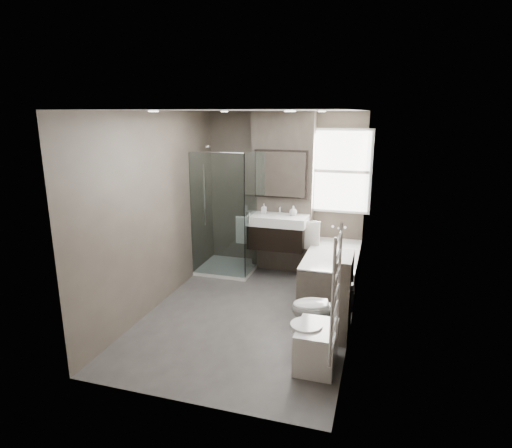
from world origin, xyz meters
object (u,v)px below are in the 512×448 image
at_px(bathtub, 332,269).
at_px(bidet, 316,345).
at_px(toilet, 321,308).
at_px(vanity, 277,231).

height_order(bathtub, bidet, bidet).
bearing_deg(toilet, vanity, -166.34).
xyz_separation_m(vanity, toilet, (0.97, -1.74, -0.39)).
xyz_separation_m(toilet, bidet, (0.04, -0.65, -0.12)).
distance_m(vanity, toilet, 2.03).
bearing_deg(toilet, bathtub, 166.38).
relative_size(vanity, bathtub, 0.59).
xyz_separation_m(bathtub, bidet, (0.09, -2.07, -0.08)).
xyz_separation_m(vanity, bathtub, (0.92, -0.33, -0.43)).
distance_m(bathtub, bidet, 2.07).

